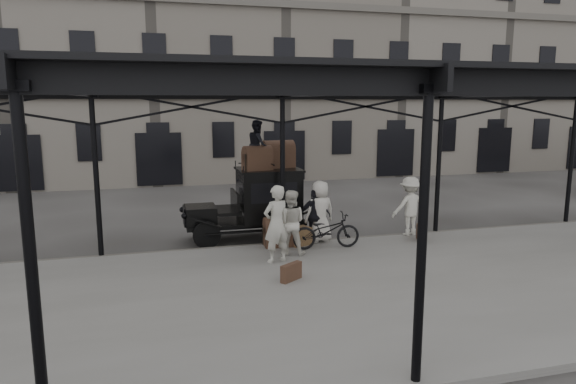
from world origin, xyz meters
name	(u,v)px	position (x,y,z in m)	size (l,w,h in m)	color
ground	(302,268)	(0.00, 0.00, 0.00)	(120.00, 120.00, 0.00)	#383533
platform	(329,293)	(0.00, -2.00, 0.07)	(28.00, 8.00, 0.15)	slate
canopy	(327,82)	(0.00, -1.72, 4.60)	(22.50, 9.00, 4.74)	black
building_frontage	(212,51)	(0.00, 18.00, 7.00)	(64.00, 8.00, 14.00)	slate
taxi	(259,200)	(-0.47, 3.12, 1.20)	(3.65, 1.55, 2.18)	black
porter_left	(276,224)	(-0.62, 0.24, 1.14)	(0.72, 0.47, 1.98)	beige
porter_midleft	(290,222)	(-0.11, 0.80, 1.02)	(0.85, 0.66, 1.74)	beige
porter_centre	(320,211)	(1.08, 1.80, 1.05)	(0.88, 0.57, 1.80)	beige
porter_official	(315,216)	(0.92, 1.80, 0.92)	(0.91, 0.38, 1.55)	black
porter_right	(410,206)	(3.96, 1.80, 1.05)	(1.16, 0.67, 1.80)	beige
bicycle	(326,231)	(1.01, 1.06, 0.65)	(0.66, 1.90, 1.00)	black
porter_roof	(258,145)	(-0.50, 3.02, 2.92)	(0.72, 0.56, 1.48)	black
steamer_trunk_roof_near	(257,160)	(-0.55, 2.87, 2.48)	(0.83, 0.51, 0.61)	#4F3224
steamer_trunk_roof_far	(278,156)	(0.20, 3.32, 2.53)	(0.95, 0.58, 0.70)	#4F3224
steamer_trunk_platform	(281,234)	(-0.14, 1.68, 0.50)	(0.95, 0.58, 0.69)	#4F3224
wicker_hamper	(299,236)	(0.39, 1.63, 0.40)	(0.60, 0.45, 0.50)	olive
suitcase_upright	(420,233)	(3.96, 1.11, 0.38)	(0.15, 0.60, 0.45)	#4F3224
suitcase_flat	(291,272)	(-0.63, -1.21, 0.35)	(0.60, 0.15, 0.40)	#4F3224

